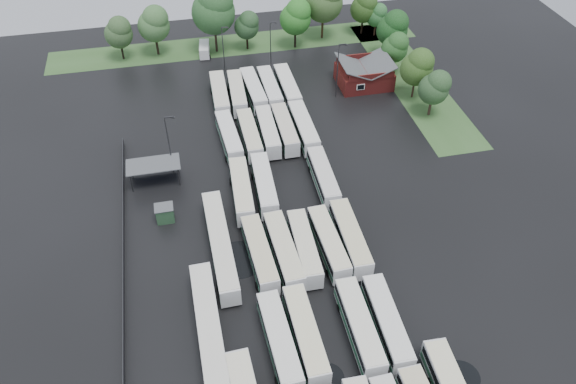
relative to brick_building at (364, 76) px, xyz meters
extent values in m
plane|color=black|center=(-24.00, -42.77, -1.87)|extent=(160.00, 160.00, 0.00)
cube|color=maroon|center=(0.00, 0.03, -0.17)|extent=(10.00, 8.00, 3.40)
cube|color=#4C4F51|center=(-2.50, 0.03, 2.43)|extent=(5.07, 8.60, 2.19)
cube|color=#4C4F51|center=(2.50, 0.03, 2.43)|extent=(5.07, 8.60, 2.19)
cube|color=maroon|center=(0.00, -3.97, 2.03)|extent=(9.00, 0.20, 1.20)
cube|color=silver|center=(-2.00, -4.02, 0.13)|extent=(1.60, 0.12, 1.20)
cylinder|color=#2D2D30|center=(-44.80, -22.77, -0.17)|extent=(0.16, 0.16, 3.40)
cylinder|color=#2D2D30|center=(-37.60, -22.77, -0.17)|extent=(0.16, 0.16, 3.40)
cylinder|color=#2D2D30|center=(-44.80, -19.57, -0.17)|extent=(0.16, 0.16, 3.40)
cylinder|color=#2D2D30|center=(-37.60, -19.57, -0.17)|extent=(0.16, 0.16, 3.40)
cube|color=#4C4F51|center=(-41.20, -21.17, 1.63)|extent=(8.20, 4.20, 0.15)
cube|color=navy|center=(-41.20, -19.27, -0.27)|extent=(7.60, 0.08, 2.60)
cube|color=#26492C|center=(-40.20, -30.17, -0.62)|extent=(2.50, 2.00, 2.50)
cube|color=#4C4F51|center=(-40.20, -30.17, 0.69)|extent=(2.70, 2.20, 0.12)
cube|color=#365D29|center=(-22.00, 22.03, -1.86)|extent=(80.00, 10.00, 0.01)
cube|color=#365D29|center=(10.00, 0.03, -1.86)|extent=(10.00, 50.00, 0.01)
cube|color=#2D2D30|center=(-46.20, -34.77, -1.27)|extent=(0.10, 50.00, 1.20)
cube|color=silver|center=(-28.40, -55.19, 0.05)|extent=(3.11, 12.69, 2.89)
cube|color=black|center=(-28.40, -55.19, 0.63)|extent=(3.16, 12.19, 0.92)
cube|color=#184E31|center=(-28.40, -55.19, -0.58)|extent=(3.15, 12.44, 0.64)
cube|color=white|center=(-28.40, -55.19, 1.55)|extent=(2.99, 12.31, 0.13)
cylinder|color=black|center=(-28.40, -59.23, -1.39)|extent=(2.68, 1.01, 1.01)
cylinder|color=black|center=(-28.40, -51.16, -1.39)|extent=(2.68, 1.01, 1.01)
cube|color=silver|center=(-25.25, -54.95, 0.06)|extent=(2.82, 12.71, 2.90)
cube|color=black|center=(-25.25, -54.95, 0.64)|extent=(2.88, 12.20, 0.93)
cube|color=#115B35|center=(-25.25, -54.95, -0.58)|extent=(2.87, 12.45, 0.64)
cube|color=#F2E7B8|center=(-25.25, -54.95, 1.57)|extent=(2.71, 12.32, 0.13)
cylinder|color=black|center=(-25.25, -59.00, -1.39)|extent=(2.69, 1.01, 1.01)
cylinder|color=black|center=(-25.25, -50.90, -1.39)|extent=(2.69, 1.01, 1.01)
cube|color=silver|center=(-18.78, -55.27, 0.06)|extent=(2.78, 12.71, 2.91)
cube|color=black|center=(-18.78, -55.27, 0.64)|extent=(2.84, 12.20, 0.93)
cube|color=#104E2A|center=(-18.78, -55.27, -0.58)|extent=(2.83, 12.46, 0.64)
cube|color=white|center=(-18.78, -55.27, 1.57)|extent=(2.67, 12.33, 0.13)
cylinder|color=black|center=(-18.78, -59.33, -1.39)|extent=(2.69, 1.01, 1.01)
cylinder|color=black|center=(-18.78, -51.21, -1.39)|extent=(2.69, 1.01, 1.01)
cube|color=silver|center=(-15.41, -55.38, 0.03)|extent=(2.99, 12.57, 2.86)
cube|color=black|center=(-15.41, -55.38, 0.61)|extent=(3.03, 12.07, 0.92)
cube|color=#195638|center=(-15.41, -55.38, -0.60)|extent=(3.03, 12.32, 0.63)
cube|color=white|center=(-15.41, -55.38, 1.52)|extent=(2.87, 12.19, 0.12)
cylinder|color=black|center=(-15.41, -59.38, -1.40)|extent=(2.65, 1.00, 1.00)
cylinder|color=black|center=(-15.41, -51.38, -1.40)|extent=(2.65, 1.00, 1.00)
cube|color=silver|center=(-28.24, -41.44, 0.03)|extent=(3.16, 12.55, 2.85)
cube|color=black|center=(-28.24, -41.44, 0.60)|extent=(3.20, 12.06, 0.91)
cube|color=#1B5738|center=(-28.24, -41.44, -0.60)|extent=(3.20, 12.31, 0.63)
cube|color=beige|center=(-28.24, -41.44, 1.51)|extent=(3.04, 12.18, 0.12)
cylinder|color=black|center=(-28.24, -45.42, -1.40)|extent=(2.65, 1.00, 1.00)
cylinder|color=black|center=(-28.24, -37.45, -1.40)|extent=(2.65, 1.00, 1.00)
cube|color=silver|center=(-25.01, -41.68, 0.08)|extent=(3.16, 12.90, 2.94)
cube|color=black|center=(-25.01, -41.68, 0.67)|extent=(3.21, 12.39, 0.94)
cube|color=#105131|center=(-25.01, -41.68, -0.56)|extent=(3.21, 12.65, 0.65)
cube|color=beige|center=(-25.01, -41.68, 1.60)|extent=(3.04, 12.51, 0.13)
cylinder|color=black|center=(-25.01, -45.78, -1.39)|extent=(2.72, 1.02, 1.02)
cylinder|color=black|center=(-25.01, -37.58, -1.39)|extent=(2.72, 1.02, 1.02)
cube|color=silver|center=(-22.12, -41.59, 0.00)|extent=(2.94, 12.34, 2.81)
cube|color=black|center=(-22.12, -41.59, 0.56)|extent=(2.99, 11.85, 0.90)
cube|color=#1B4D32|center=(-22.12, -41.59, -0.62)|extent=(2.98, 12.09, 0.62)
cube|color=beige|center=(-22.12, -41.59, 1.45)|extent=(2.83, 11.96, 0.12)
cylinder|color=black|center=(-22.12, -45.52, -1.41)|extent=(2.61, 0.98, 0.98)
cylinder|color=black|center=(-22.12, -37.67, -1.41)|extent=(2.61, 0.98, 0.98)
cube|color=silver|center=(-18.71, -41.48, 0.00)|extent=(2.96, 12.35, 2.81)
cube|color=black|center=(-18.71, -41.48, 0.56)|extent=(3.01, 11.87, 0.90)
cube|color=#195636|center=(-18.71, -41.48, -0.62)|extent=(3.00, 12.11, 0.62)
cube|color=beige|center=(-18.71, -41.48, 1.46)|extent=(2.85, 11.98, 0.12)
cylinder|color=black|center=(-18.71, -45.41, -1.41)|extent=(2.61, 0.98, 0.98)
cylinder|color=black|center=(-18.71, -37.56, -1.41)|extent=(2.61, 0.98, 0.98)
cube|color=silver|center=(-15.59, -41.23, 0.09)|extent=(2.89, 12.87, 2.94)
cube|color=black|center=(-15.59, -41.23, 0.67)|extent=(2.95, 12.36, 0.94)
cube|color=#1C5436|center=(-15.59, -41.23, -0.56)|extent=(2.94, 12.62, 0.65)
cube|color=beige|center=(-15.59, -41.23, 1.61)|extent=(2.78, 12.49, 0.13)
cylinder|color=black|center=(-15.59, -45.34, -1.38)|extent=(2.73, 1.03, 1.03)
cylinder|color=black|center=(-15.59, -37.13, -1.38)|extent=(2.73, 1.03, 1.03)
cube|color=silver|center=(-28.59, -28.30, 0.06)|extent=(3.30, 12.81, 2.91)
cube|color=black|center=(-28.59, -28.30, 0.65)|extent=(3.34, 12.31, 0.93)
cube|color=#23553C|center=(-28.59, -28.30, -0.58)|extent=(3.34, 12.56, 0.64)
cube|color=#EEE5BF|center=(-28.59, -28.30, 1.57)|extent=(3.18, 12.42, 0.13)
cylinder|color=black|center=(-28.59, -32.36, -1.39)|extent=(2.70, 1.02, 1.02)
cylinder|color=black|center=(-28.59, -24.24, -1.39)|extent=(2.70, 1.02, 1.02)
cube|color=silver|center=(-25.05, -27.80, 0.05)|extent=(3.17, 12.68, 2.88)
cube|color=black|center=(-25.05, -27.80, 0.62)|extent=(3.21, 12.18, 0.92)
cube|color=#1A4B33|center=(-25.05, -27.80, -0.59)|extent=(3.21, 12.43, 0.63)
cube|color=white|center=(-25.05, -27.80, 1.54)|extent=(3.04, 12.30, 0.13)
cylinder|color=black|center=(-25.05, -31.83, -1.39)|extent=(2.67, 1.01, 1.01)
cylinder|color=black|center=(-25.05, -23.78, -1.39)|extent=(2.67, 1.01, 1.01)
cube|color=silver|center=(-15.79, -27.90, 0.00)|extent=(2.85, 12.31, 2.81)
cube|color=black|center=(-15.79, -27.90, 0.56)|extent=(2.90, 11.82, 0.90)
cube|color=#285D3F|center=(-15.79, -27.90, -0.62)|extent=(2.90, 12.07, 0.62)
cube|color=silver|center=(-15.79, -27.90, 1.45)|extent=(2.74, 11.94, 0.12)
cylinder|color=black|center=(-15.79, -31.82, -1.41)|extent=(2.60, 0.98, 0.98)
cylinder|color=black|center=(-15.79, -23.98, -1.41)|extent=(2.60, 0.98, 0.98)
cube|color=silver|center=(-28.54, -14.37, 0.01)|extent=(3.22, 12.48, 2.83)
cube|color=black|center=(-28.54, -14.37, 0.58)|extent=(3.25, 11.99, 0.91)
cube|color=#1A5B38|center=(-28.54, -14.37, -0.61)|extent=(3.26, 12.24, 0.62)
cube|color=white|center=(-28.54, -14.37, 1.48)|extent=(3.10, 12.11, 0.12)
cylinder|color=black|center=(-28.54, -18.33, -1.40)|extent=(2.63, 0.99, 0.99)
cylinder|color=black|center=(-28.54, -10.41, -1.40)|extent=(2.63, 0.99, 0.99)
cube|color=silver|center=(-25.08, -14.55, 0.00)|extent=(2.64, 12.27, 2.81)
cube|color=black|center=(-25.08, -14.55, 0.56)|extent=(2.70, 11.78, 0.90)
cube|color=#285E40|center=(-25.08, -14.55, -0.62)|extent=(2.69, 12.03, 0.62)
cube|color=beige|center=(-25.08, -14.55, 1.45)|extent=(2.54, 11.91, 0.12)
cylinder|color=black|center=(-25.08, -18.47, -1.41)|extent=(2.60, 0.98, 0.98)
cylinder|color=black|center=(-25.08, -10.63, -1.41)|extent=(2.60, 0.98, 0.98)
cube|color=silver|center=(-21.86, -14.21, 0.00)|extent=(2.85, 12.31, 2.81)
cube|color=black|center=(-21.86, -14.21, 0.56)|extent=(2.90, 11.83, 0.90)
cube|color=#165931|center=(-21.86, -14.21, -0.62)|extent=(2.89, 12.07, 0.62)
cube|color=white|center=(-21.86, -14.21, 1.45)|extent=(2.74, 11.94, 0.12)
cylinder|color=black|center=(-21.86, -18.13, -1.41)|extent=(2.60, 0.98, 0.98)
cylinder|color=black|center=(-21.86, -10.29, -1.41)|extent=(2.60, 0.98, 0.98)
cube|color=silver|center=(-18.88, -14.20, 0.01)|extent=(2.66, 12.36, 2.83)
cube|color=black|center=(-18.88, -14.20, 0.58)|extent=(2.71, 11.87, 0.91)
cube|color=#1A5C39|center=(-18.88, -14.20, -0.61)|extent=(2.71, 12.11, 0.62)
cube|color=beige|center=(-18.88, -14.20, 1.48)|extent=(2.55, 11.99, 0.12)
cylinder|color=black|center=(-18.88, -18.15, -1.40)|extent=(2.62, 0.99, 0.99)
cylinder|color=black|center=(-18.88, -10.25, -1.40)|extent=(2.62, 0.99, 0.99)
cube|color=silver|center=(-15.70, -14.55, 0.10)|extent=(2.69, 12.92, 2.96)
cube|color=black|center=(-15.70, -14.55, 0.69)|extent=(2.76, 12.41, 0.95)
cube|color=#205539|center=(-15.70, -14.55, -0.55)|extent=(2.75, 12.67, 0.65)
cube|color=white|center=(-15.70, -14.55, 1.63)|extent=(2.59, 12.54, 0.13)
cylinder|color=black|center=(-15.70, -18.69, -1.38)|extent=(2.75, 1.03, 1.03)
cylinder|color=black|center=(-15.70, -10.42, -1.38)|extent=(2.75, 1.03, 1.03)
cube|color=silver|center=(-28.42, -0.94, 0.09)|extent=(3.09, 12.92, 2.94)
cube|color=black|center=(-28.42, -0.94, 0.67)|extent=(3.13, 12.40, 0.94)
cube|color=#1C5C3B|center=(-28.42, -0.94, -0.56)|extent=(3.13, 12.66, 0.65)
cube|color=silver|center=(-28.42, -0.94, 1.61)|extent=(2.97, 12.53, 0.13)
cylinder|color=black|center=(-28.42, -5.05, -1.38)|extent=(2.73, 1.03, 1.03)
cylinder|color=black|center=(-28.42, 3.17, -1.38)|extent=(2.73, 1.03, 1.03)
cube|color=silver|center=(-25.16, -1.01, 0.04)|extent=(3.24, 12.67, 2.88)
cube|color=black|center=(-25.16, -1.01, 0.62)|extent=(3.28, 12.17, 0.92)
cube|color=#1B4E30|center=(-25.16, -1.01, -0.59)|extent=(3.28, 12.42, 0.63)
cube|color=beige|center=(-25.16, -1.01, 1.53)|extent=(3.11, 12.29, 0.13)
cylinder|color=black|center=(-25.16, -5.02, -1.40)|extent=(2.67, 1.00, 1.00)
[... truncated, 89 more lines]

